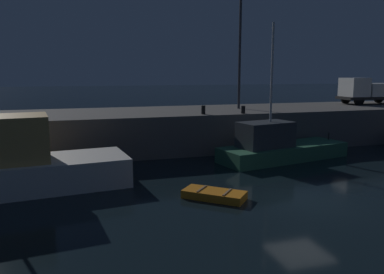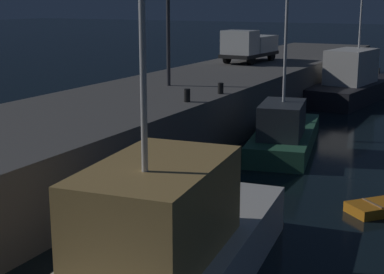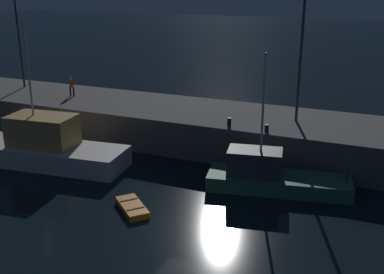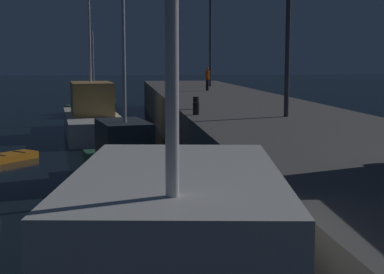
{
  "view_description": "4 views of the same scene",
  "coord_description": "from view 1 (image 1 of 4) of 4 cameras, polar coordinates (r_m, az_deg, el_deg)",
  "views": [
    {
      "loc": [
        -9.3,
        -13.88,
        5.51
      ],
      "look_at": [
        -2.0,
        9.93,
        1.32
      ],
      "focal_mm": 35.51,
      "sensor_mm": 36.0,
      "label": 1
    },
    {
      "loc": [
        -23.89,
        -1.45,
        7.22
      ],
      "look_at": [
        -1.1,
        10.25,
        1.19
      ],
      "focal_mm": 54.74,
      "sensor_mm": 36.0,
      "label": 2
    },
    {
      "loc": [
        8.91,
        -19.0,
        12.32
      ],
      "look_at": [
        -3.5,
        9.71,
        1.85
      ],
      "focal_mm": 43.08,
      "sensor_mm": 36.0,
      "label": 3
    },
    {
      "loc": [
        25.88,
        6.9,
        5.12
      ],
      "look_at": [
        -1.47,
        10.43,
        1.34
      ],
      "focal_mm": 53.17,
      "sensor_mm": 36.0,
      "label": 4
    }
  ],
  "objects": [
    {
      "name": "ground_plane",
      "position": [
        17.59,
        16.11,
        -9.09
      ],
      "size": [
        320.0,
        320.0,
        0.0
      ],
      "primitive_type": "plane",
      "color": "black"
    },
    {
      "name": "pier_quay",
      "position": [
        29.36,
        1.6,
        1.45
      ],
      "size": [
        73.86,
        7.93,
        2.75
      ],
      "color": "#5B5956",
      "rests_on": "ground"
    },
    {
      "name": "fishing_trawler_red",
      "position": [
        24.87,
        12.8,
        -1.41
      ],
      "size": [
        9.15,
        4.35,
        8.54
      ],
      "color": "#2D6647",
      "rests_on": "ground"
    },
    {
      "name": "dinghy_orange_near",
      "position": [
        17.1,
        3.35,
        -8.64
      ],
      "size": [
        2.84,
        2.7,
        0.4
      ],
      "color": "orange",
      "rests_on": "ground"
    },
    {
      "name": "lamp_post_east",
      "position": [
        30.4,
        7.22,
        14.03
      ],
      "size": [
        0.44,
        0.44,
        8.97
      ],
      "color": "#38383D",
      "rests_on": "pier_quay"
    },
    {
      "name": "utility_truck",
      "position": [
        38.06,
        25.0,
        6.33
      ],
      "size": [
        5.64,
        2.62,
        2.36
      ],
      "color": "black",
      "rests_on": "pier_quay"
    },
    {
      "name": "bollard_west",
      "position": [
        26.61,
        7.7,
        4.09
      ],
      "size": [
        0.28,
        0.28,
        0.53
      ],
      "primitive_type": "cylinder",
      "color": "black",
      "rests_on": "pier_quay"
    },
    {
      "name": "bollard_central",
      "position": [
        25.92,
        1.72,
        4.09
      ],
      "size": [
        0.28,
        0.28,
        0.59
      ],
      "primitive_type": "cylinder",
      "color": "black",
      "rests_on": "pier_quay"
    }
  ]
}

